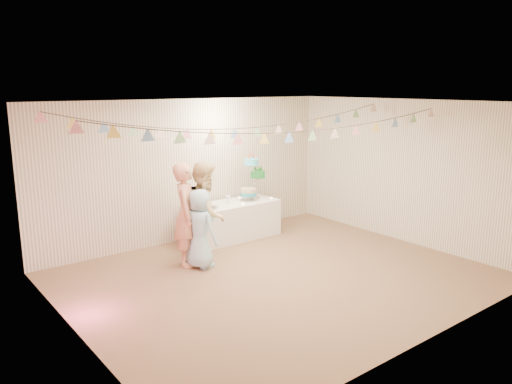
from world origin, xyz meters
TOP-DOWN VIEW (x-y plane):
  - floor at (0.00, 0.00)m, footprint 6.00×6.00m
  - ceiling at (0.00, 0.00)m, footprint 6.00×6.00m
  - back_wall at (0.00, 2.50)m, footprint 6.00×6.00m
  - front_wall at (0.00, -2.50)m, footprint 6.00×6.00m
  - left_wall at (-3.00, 0.00)m, footprint 5.00×5.00m
  - right_wall at (3.00, 0.00)m, footprint 5.00×5.00m
  - table at (0.56, 2.01)m, footprint 1.83×0.73m
  - cake_stand at (1.11, 2.06)m, footprint 0.73×0.43m
  - cake_bottom at (0.96, 2.00)m, footprint 0.31×0.31m
  - cake_middle at (1.29, 2.15)m, footprint 0.27×0.27m
  - cake_top_tier at (1.05, 2.03)m, footprint 0.25×0.25m
  - platter at (0.04, 1.96)m, footprint 0.36×0.36m
  - posy at (0.53, 2.06)m, footprint 0.13×0.13m
  - person_adult_a at (-0.80, 1.31)m, footprint 0.67×0.73m
  - person_adult_b at (-0.49, 1.23)m, footprint 1.00×1.02m
  - person_child at (-0.70, 1.08)m, footprint 0.51×0.68m
  - bunting_back at (0.00, 1.10)m, footprint 5.60×1.10m
  - bunting_front at (0.00, -0.20)m, footprint 5.60×0.90m
  - tealight_0 at (-0.24, 1.86)m, footprint 0.04×0.04m
  - tealight_1 at (0.21, 2.19)m, footprint 0.04×0.04m
  - tealight_2 at (0.66, 1.79)m, footprint 0.04×0.04m
  - tealight_3 at (0.91, 2.23)m, footprint 0.04×0.04m
  - tealight_4 at (1.38, 1.83)m, footprint 0.04×0.04m

SIDE VIEW (x-z plane):
  - floor at x=0.00m, z-range 0.00..0.00m
  - table at x=0.56m, z-range 0.00..0.68m
  - person_child at x=-0.70m, z-range 0.00..1.27m
  - tealight_0 at x=-0.24m, z-range 0.68..0.71m
  - tealight_1 at x=0.21m, z-range 0.68..0.71m
  - tealight_2 at x=0.66m, z-range 0.68..0.71m
  - tealight_3 at x=0.91m, z-range 0.68..0.71m
  - tealight_4 at x=1.38m, z-range 0.68..0.71m
  - platter at x=0.04m, z-range 0.75..0.77m
  - posy at x=0.53m, z-range 0.75..0.89m
  - person_adult_b at x=-0.49m, z-range 0.00..1.66m
  - person_adult_a at x=-0.80m, z-range 0.00..1.67m
  - cake_bottom at x=0.96m, z-range 0.76..0.91m
  - cake_middle at x=1.29m, z-range 1.00..1.22m
  - cake_stand at x=1.11m, z-range 0.75..1.57m
  - back_wall at x=0.00m, z-range 1.30..1.30m
  - front_wall at x=0.00m, z-range 1.30..1.30m
  - left_wall at x=-3.00m, z-range 1.30..1.30m
  - right_wall at x=3.00m, z-range 1.30..1.30m
  - cake_top_tier at x=1.05m, z-range 1.28..1.47m
  - bunting_front at x=0.00m, z-range 2.14..2.50m
  - bunting_back at x=0.00m, z-range 2.15..2.55m
  - ceiling at x=0.00m, z-range 2.60..2.60m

